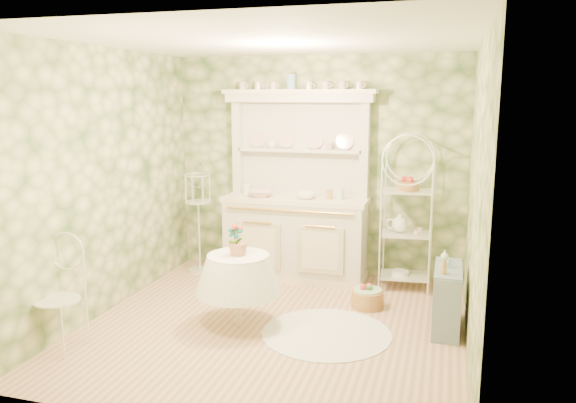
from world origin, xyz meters
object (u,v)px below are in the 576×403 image
(kitchen_dresser, at_px, (296,186))
(round_table, at_px, (239,295))
(birdcage_stand, at_px, (199,215))
(cafe_chair, at_px, (57,296))
(floor_basket, at_px, (367,298))
(bakers_rack, at_px, (407,215))
(side_shelf, at_px, (447,300))

(kitchen_dresser, bearing_deg, round_table, -94.86)
(round_table, height_order, birdcage_stand, birdcage_stand)
(cafe_chair, xyz_separation_m, birdcage_stand, (0.25, 2.38, 0.26))
(round_table, xyz_separation_m, floor_basket, (1.14, 0.83, -0.21))
(kitchen_dresser, xyz_separation_m, bakers_rack, (1.33, -0.03, -0.27))
(bakers_rack, xyz_separation_m, birdcage_stand, (-2.56, -0.10, -0.13))
(birdcage_stand, bearing_deg, cafe_chair, -96.00)
(floor_basket, bearing_deg, side_shelf, -23.66)
(kitchen_dresser, distance_m, floor_basket, 1.64)
(birdcage_stand, bearing_deg, round_table, -53.13)
(round_table, bearing_deg, bakers_rack, 46.68)
(cafe_chair, distance_m, floor_basket, 3.06)
(kitchen_dresser, xyz_separation_m, cafe_chair, (-1.48, -2.51, -0.66))
(side_shelf, xyz_separation_m, cafe_chair, (-3.29, -1.40, 0.20))
(kitchen_dresser, distance_m, birdcage_stand, 1.30)
(birdcage_stand, xyz_separation_m, floor_basket, (2.23, -0.63, -0.65))
(round_table, bearing_deg, birdcage_stand, 126.87)
(bakers_rack, bearing_deg, round_table, -139.03)
(kitchen_dresser, bearing_deg, cafe_chair, -120.51)
(bakers_rack, distance_m, birdcage_stand, 2.57)
(side_shelf, bearing_deg, birdcage_stand, 166.23)
(bakers_rack, bearing_deg, side_shelf, -71.86)
(side_shelf, bearing_deg, round_table, -162.15)
(cafe_chair, bearing_deg, bakers_rack, 37.38)
(side_shelf, relative_size, round_table, 1.09)
(bakers_rack, relative_size, cafe_chair, 1.81)
(round_table, bearing_deg, kitchen_dresser, 85.14)
(bakers_rack, distance_m, round_table, 2.21)
(kitchen_dresser, relative_size, bakers_rack, 1.30)
(bakers_rack, xyz_separation_m, cafe_chair, (-2.81, -2.48, -0.39))
(kitchen_dresser, height_order, floor_basket, kitchen_dresser)
(kitchen_dresser, bearing_deg, side_shelf, -31.62)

